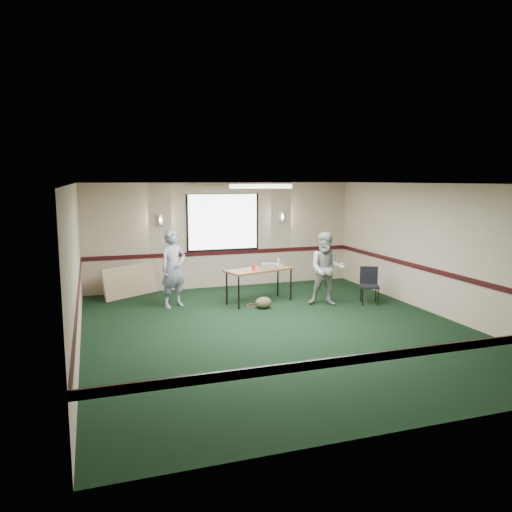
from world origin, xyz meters
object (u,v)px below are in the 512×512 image
object	(u,v)px
conference_chair	(369,282)
folding_table	(259,271)
projector	(268,266)
person_right	(327,269)
person_left	(173,269)

from	to	relation	value
conference_chair	folding_table	bearing A→B (deg)	-175.57
projector	person_right	bearing A→B (deg)	-25.98
conference_chair	person_right	bearing A→B (deg)	-164.03
folding_table	person_left	bearing A→B (deg)	156.88
person_left	person_right	size ratio (longest dim) A/B	1.04
projector	person_left	bearing A→B (deg)	-175.50
person_left	conference_chair	bearing A→B (deg)	-37.53
folding_table	conference_chair	bearing A→B (deg)	-35.32
folding_table	conference_chair	world-z (taller)	conference_chair
conference_chair	person_left	xyz separation A→B (m)	(-4.25, 1.06, 0.37)
projector	person_right	world-z (taller)	person_right
conference_chair	person_right	size ratio (longest dim) A/B	0.50
folding_table	projector	xyz separation A→B (m)	(0.23, 0.08, 0.11)
person_left	person_right	world-z (taller)	person_left
projector	person_left	xyz separation A→B (m)	(-2.14, 0.15, 0.02)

